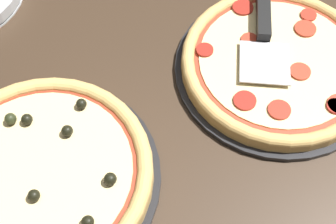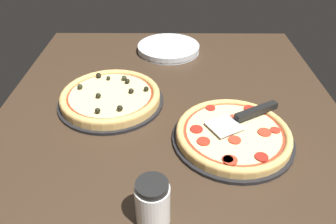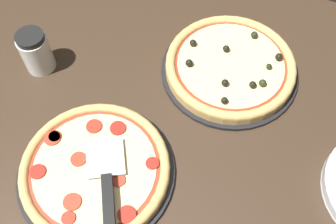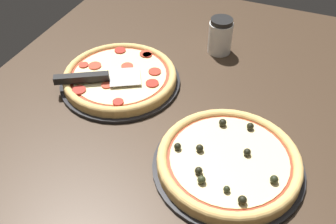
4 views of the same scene
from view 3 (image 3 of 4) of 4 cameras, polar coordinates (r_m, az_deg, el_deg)
name	(u,v)px [view 3 (image 3 of 4)]	position (r cm, az deg, el deg)	size (l,w,h in cm)	color
ground_plane	(159,123)	(93.22, -1.28, -1.55)	(141.00, 108.27, 3.60)	#38281C
pizza_pan_front	(96,172)	(86.52, -10.34, -8.60)	(33.71, 33.71, 1.00)	black
pizza_front	(95,169)	(84.77, -10.55, -8.09)	(31.69, 31.69, 2.83)	#DBAD60
pizza_pan_back	(229,71)	(100.00, 8.88, 5.94)	(34.01, 34.01, 1.00)	black
pizza_back	(230,65)	(98.30, 9.05, 6.69)	(31.97, 31.97, 4.33)	#DBAD60
serving_spatula	(107,199)	(79.55, -8.80, -12.42)	(15.72, 22.49, 2.00)	#B7B7BC
parmesan_shaker	(36,52)	(101.38, -18.63, 8.31)	(7.28, 7.28, 11.17)	white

